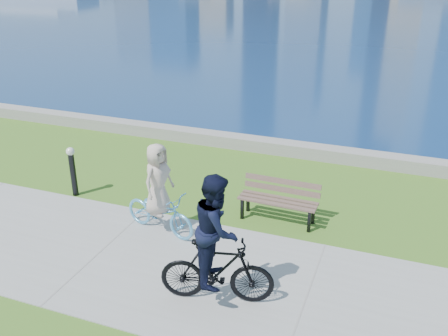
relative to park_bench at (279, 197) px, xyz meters
The scene contains 7 objects.
ground 2.76m from the park_bench, 65.11° to the right, with size 320.00×320.00×0.00m, color #3A641A.
concrete_path 2.76m from the park_bench, 65.11° to the right, with size 80.00×3.50×0.02m, color gray.
seawall 3.93m from the park_bench, 73.04° to the left, with size 90.00×0.50×0.35m, color gray.
park_bench is the anchor object (origin of this frame).
bollard_lamp 4.84m from the park_bench, behind, with size 0.19×0.19×1.21m.
cyclist_woman 2.54m from the park_bench, 147.04° to the right, with size 0.98×1.79×1.91m.
cyclist_man 3.06m from the park_bench, 94.45° to the right, with size 0.97×1.94×2.26m.
Camera 1 is at (1.11, -6.78, 5.33)m, focal length 40.00 mm.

